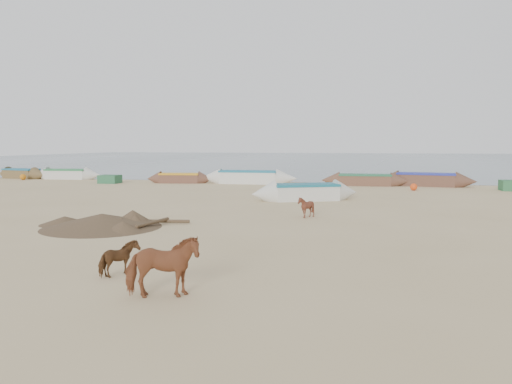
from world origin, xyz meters
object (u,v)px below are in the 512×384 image
(near_canoe, at_px, (305,192))
(calf_front, at_px, (306,207))
(cow_adult, at_px, (162,267))
(calf_right, at_px, (120,259))

(near_canoe, bearing_deg, calf_front, -106.93)
(cow_adult, xyz_separation_m, calf_front, (1.50, 10.80, -0.17))
(calf_front, distance_m, calf_right, 10.00)
(calf_front, bearing_deg, calf_right, -33.38)
(cow_adult, relative_size, calf_front, 1.67)
(calf_front, height_order, calf_right, calf_front)
(calf_front, relative_size, calf_right, 1.11)
(calf_front, distance_m, near_canoe, 6.09)
(cow_adult, relative_size, calf_right, 1.85)
(calf_right, relative_size, near_canoe, 0.14)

